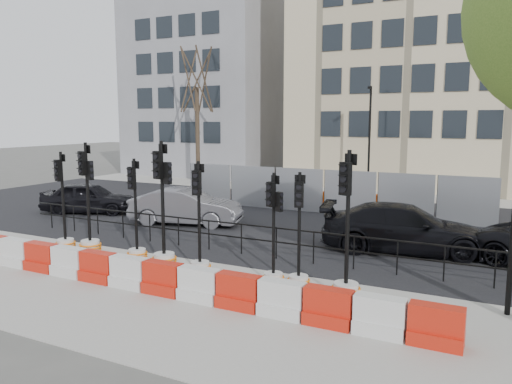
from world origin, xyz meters
The scene contains 22 objects.
ground centered at (0.00, 0.00, 0.00)m, with size 120.00×120.00×0.00m, color #51514C.
sidewalk_near centered at (0.00, -3.00, 0.01)m, with size 40.00×6.00×0.02m, color gray.
road centered at (0.00, 7.00, 0.01)m, with size 40.00×14.00×0.03m, color black.
sidewalk_far centered at (0.00, 16.00, 0.01)m, with size 40.00×4.00×0.02m, color gray.
building_grey centered at (-14.00, 21.99, 7.00)m, with size 11.00×9.06×14.00m.
building_cream centered at (2.00, 21.99, 9.00)m, with size 15.00×10.06×18.00m.
kerb_railing centered at (0.00, 1.20, 0.69)m, with size 18.00×0.04×1.00m.
heras_fencing centered at (-0.49, 9.71, 0.71)m, with size 14.33×1.72×2.00m.
lamp_post_far centered at (0.50, 14.98, 3.22)m, with size 0.12×0.56×6.00m.
tree_bare_far centered at (-11.00, 15.50, 6.65)m, with size 2.00×2.00×9.00m.
barrier_row centered at (0.00, -2.80, 0.37)m, with size 13.60×0.50×0.80m.
traffic_signal_a centered at (-5.32, -0.96, 0.66)m, with size 0.63×0.63×3.21m.
traffic_signal_b centered at (-4.37, -0.83, 0.84)m, with size 0.69×0.69×3.52m.
traffic_signal_c centered at (-2.45, -0.86, 0.64)m, with size 0.61×0.61×3.09m.
traffic_signal_d centered at (-1.28, -1.08, 0.87)m, with size 0.72×0.72×3.64m.
traffic_signal_e centered at (-0.02, -1.15, 0.65)m, with size 0.62×0.62×3.13m.
traffic_signal_f centered at (2.16, -1.08, 0.70)m, with size 0.57×0.57×2.92m.
traffic_signal_g centered at (2.82, -1.01, 0.61)m, with size 0.58×0.58×2.96m.
traffic_signal_h centered at (4.09, -1.24, 0.73)m, with size 0.70×0.70×3.54m.
car_a centered at (-9.51, 4.27, 0.71)m, with size 4.49×3.16×1.42m, color black.
car_b centered at (-4.16, 4.18, 0.74)m, with size 4.72×2.64×1.47m, color #525257.
car_c centered at (4.50, 3.89, 0.77)m, with size 5.61×3.13×1.54m, color black.
Camera 1 is at (7.27, -12.21, 4.22)m, focal length 35.00 mm.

